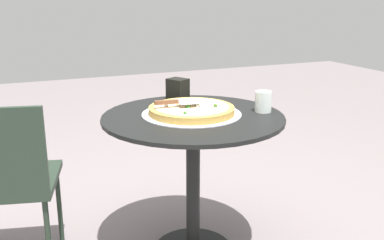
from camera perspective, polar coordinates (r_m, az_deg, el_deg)
name	(u,v)px	position (r m, az deg, el deg)	size (l,w,h in m)	color
patio_table	(193,149)	(2.06, 0.14, -3.78)	(0.83, 0.83, 0.70)	black
pizza_on_tray	(192,110)	(2.02, -0.01, 1.26)	(0.46, 0.46, 0.06)	silver
pizza_server	(177,102)	(2.00, -1.94, 2.33)	(0.09, 0.21, 0.02)	silver
drinking_cup	(263,102)	(2.09, 9.21, 2.37)	(0.08, 0.08, 0.10)	white
napkin_dispenser	(178,89)	(2.30, -1.85, 4.00)	(0.10, 0.08, 0.11)	black
patio_chair_far	(4,176)	(2.08, -23.10, -6.71)	(0.50, 0.50, 0.81)	#233226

